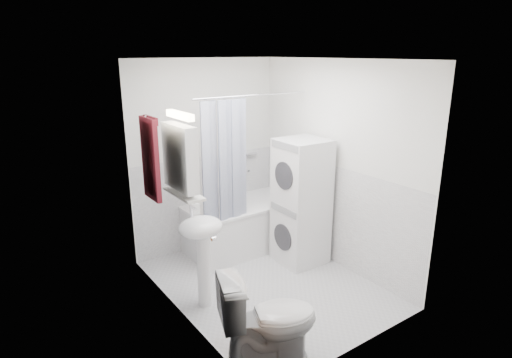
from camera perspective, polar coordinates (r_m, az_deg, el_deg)
floor at (r=4.88m, az=1.36°, el=-13.79°), size 2.60×2.60×0.00m
room_walls at (r=4.32m, az=1.49°, el=3.48°), size 2.60×2.60×2.60m
wainscot at (r=4.82m, az=-0.68°, el=-6.18°), size 1.98×2.58×2.58m
door at (r=3.54m, az=-5.67°, el=-7.95°), size 0.05×2.00×2.00m
bathtub at (r=5.60m, az=-1.08°, el=-5.73°), size 1.61×0.76×0.61m
tub_spout at (r=5.77m, az=-1.31°, el=1.20°), size 0.04×0.12×0.04m
curtain_rod at (r=4.94m, az=0.94°, el=11.19°), size 1.79×0.02×0.02m
shower_curtain at (r=4.78m, az=-4.14°, el=1.83°), size 0.55×0.02×1.45m
sink at (r=4.23m, az=-7.25°, el=-8.21°), size 0.44×0.37×1.04m
medicine_cabinet at (r=3.93m, az=-10.05°, el=3.08°), size 0.13×0.50×0.71m
shelf at (r=4.04m, az=-9.60°, el=-1.93°), size 0.18×0.54×0.02m
shower_caddy at (r=5.74m, az=-0.86°, el=3.35°), size 0.22×0.06×0.02m
towel at (r=4.53m, az=-13.90°, el=2.82°), size 0.07×0.37×0.88m
washer_dryer at (r=5.10m, az=6.02°, el=-3.07°), size 0.56×0.55×1.51m
toilet at (r=3.63m, az=1.67°, el=-18.30°), size 0.91×0.71×0.79m
soap_pump at (r=4.32m, az=-8.17°, el=-4.13°), size 0.08×0.17×0.08m
shelf_bottle at (r=3.89m, az=-8.67°, el=-1.85°), size 0.07×0.18×0.07m
shelf_cup at (r=4.12m, az=-10.37°, el=-0.66°), size 0.10×0.09×0.10m
shampoo_a at (r=5.57m, az=-3.27°, el=3.72°), size 0.13×0.17×0.13m
shampoo_b at (r=5.64m, az=-2.23°, el=3.62°), size 0.08×0.21×0.08m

